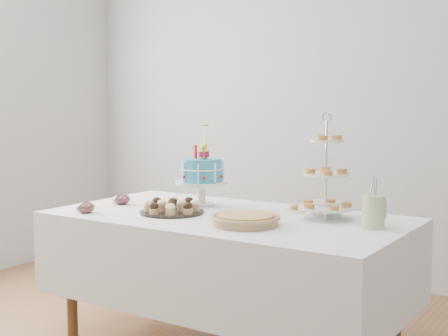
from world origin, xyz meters
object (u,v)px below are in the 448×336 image
Objects in this scene: pastry_plate at (306,209)px; utensil_pitcher at (373,210)px; table at (227,256)px; tiered_stand at (326,175)px; birthday_cake at (202,184)px; plate_stack at (324,209)px; jam_bowl_b at (121,199)px; jam_bowl_a at (85,208)px; cupcake_tray at (172,206)px; pie at (245,219)px.

utensil_pitcher is (0.48, -0.25, 0.07)m from pastry_plate.
table is 3.44× the size of tiered_stand.
birthday_cake is at bearing 149.66° from table.
jam_bowl_b is at bearing -164.36° from plate_stack.
plate_stack reaches higher than pastry_plate.
plate_stack is 1.78× the size of jam_bowl_b.
table is 0.52m from pastry_plate.
jam_bowl_a is 0.33m from jam_bowl_b.
table is at bearing 3.75° from jam_bowl_b.
jam_bowl_a is at bearing -175.11° from utensil_pitcher.
utensil_pitcher is at bearing -28.36° from plate_stack.
utensil_pitcher is at bearing 11.36° from cupcake_tray.
tiered_stand reaches higher than plate_stack.
tiered_stand reaches higher than pastry_plate.
tiered_stand reaches higher than utensil_pitcher.
pastry_plate is 2.10× the size of jam_bowl_b.
pastry_plate is (-0.19, 0.16, -0.22)m from tiered_stand.
birthday_cake reaches higher than pastry_plate.
jam_bowl_a is at bearing -108.75° from birthday_cake.
plate_stack is (0.72, 0.40, -0.00)m from cupcake_tray.
birthday_cake is 0.68m from jam_bowl_a.
birthday_cake is 4.47× the size of jam_bowl_b.
cupcake_tray is at bearing 178.78° from utensil_pitcher.
utensil_pitcher is at bearing 6.81° from table.
tiered_stand is at bearing 10.61° from jam_bowl_b.
pastry_plate is at bearing 35.53° from jam_bowl_a.
plate_stack is at bearing 65.66° from pie.
plate_stack is (-0.05, 0.10, -0.20)m from tiered_stand.
birthday_cake is 1.08m from utensil_pitcher.
cupcake_tray is at bearing 31.47° from jam_bowl_a.
tiered_stand is (0.78, 0.01, 0.10)m from birthday_cake.
tiered_stand reaches higher than cupcake_tray.
jam_bowl_a reaches higher than pastry_plate.
birthday_cake is 1.38× the size of pie.
jam_bowl_b reaches higher than pastry_plate.
plate_stack is 1.21m from jam_bowl_b.
table is 17.95× the size of jam_bowl_b.
jam_bowl_b is (-0.03, 0.32, 0.00)m from jam_bowl_a.
jam_bowl_a is at bearing -148.53° from cupcake_tray.
table is 10.07× the size of plate_stack.
tiered_stand is (0.49, 0.18, 0.46)m from table.
cupcake_tray is at bearing -156.98° from table.
cupcake_tray is at bearing -9.50° from jam_bowl_b.
plate_stack reaches higher than jam_bowl_a.
birthday_cake is (-0.29, 0.17, 0.36)m from table.
table is at bearing -159.86° from tiered_stand.
birthday_cake is at bearing 163.28° from utensil_pitcher.
pie is 0.62× the size of tiered_stand.
pastry_plate is 0.54m from utensil_pitcher.
pie is at bearing -125.61° from tiered_stand.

